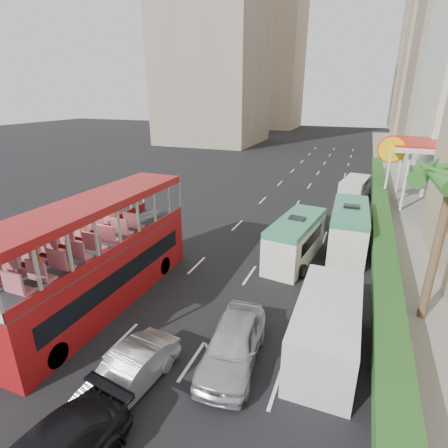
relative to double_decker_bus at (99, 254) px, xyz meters
The scene contains 17 objects.
ground_plane 6.51m from the double_decker_bus, ahead, with size 200.00×200.00×0.00m, color black.
double_decker_bus is the anchor object (origin of this frame).
car_silver_lane_a 6.31m from the double_decker_bus, 42.83° to the right, with size 1.42×4.07×1.34m, color #B7B9BE.
car_silver_lane_b 7.59m from the double_decker_bus, 11.68° to the right, with size 1.89×4.70×1.60m, color #B7B9BE.
van_asset 15.34m from the double_decker_bus, 61.91° to the left, with size 2.19×4.75×1.32m, color silver.
minibus_near 10.89m from the double_decker_bus, 46.24° to the left, with size 1.93×5.78×2.56m, color silver.
minibus_far 14.82m from the double_decker_bus, 45.94° to the left, with size 2.08×6.23×2.76m, color silver.
panel_van_near 10.19m from the double_decker_bus, ahead, with size 2.23×5.57×2.23m, color silver.
panel_van_far 24.86m from the double_decker_bus, 65.77° to the left, with size 1.94×4.86×1.94m, color silver.
sidewalk 29.26m from the double_decker_bus, 59.04° to the left, with size 6.00×120.00×0.18m, color #99968C.
kerb_wall 18.66m from the double_decker_bus, 48.93° to the left, with size 0.30×44.00×1.00m, color silver.
hedge 18.60m from the double_decker_bus, 48.93° to the left, with size 1.10×44.00×0.70m, color #2D6626.
palm_tree 14.39m from the double_decker_bus, 16.16° to the left, with size 0.36×0.36×6.40m, color brown.
shell_station 28.02m from the double_decker_bus, 55.18° to the left, with size 6.50×8.00×5.50m, color silver.
tower_far_a 87.36m from the double_decker_bus, 74.33° to the left, with size 14.00×14.00×44.00m, color tan.
tower_far_b 107.94m from the double_decker_bus, 77.53° to the left, with size 14.00×14.00×40.00m, color gray.
tower_left_b 93.68m from the double_decker_bus, 100.08° to the left, with size 16.00×16.00×46.00m, color tan.
Camera 1 is at (4.52, -11.18, 9.36)m, focal length 28.00 mm.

